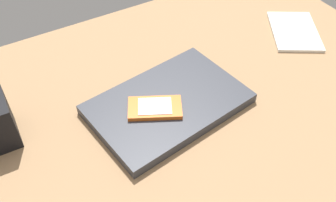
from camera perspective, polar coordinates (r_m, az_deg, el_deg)
name	(u,v)px	position (r cm, az deg, el deg)	size (l,w,h in cm)	color
desk_surface	(177,103)	(87.51, 1.34, -0.32)	(120.00, 80.00, 3.00)	#9E7751
laptop_closed	(168,104)	(83.64, 0.00, -0.41)	(33.15, 21.56, 2.31)	#33353D
cell_phone_on_laptop	(155,108)	(80.51, -1.97, -1.01)	(12.96, 10.87, 1.12)	orange
notepad	(294,31)	(111.53, 18.34, 9.87)	(12.12, 18.00, 0.80)	white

